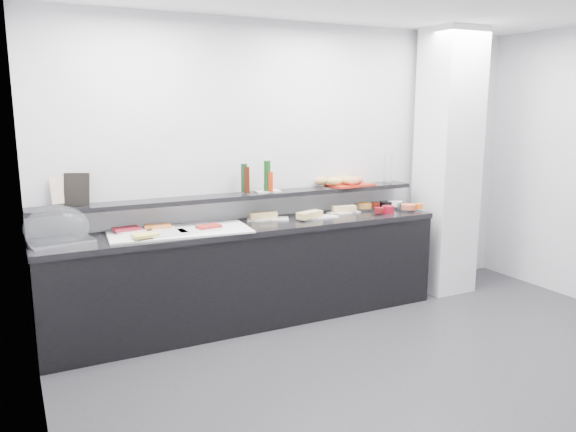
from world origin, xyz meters
name	(u,v)px	position (x,y,z in m)	size (l,w,h in m)	color
ground	(437,385)	(0.00, 0.00, 0.00)	(5.00, 5.00, 0.00)	#2D2D30
back_wall	(304,167)	(0.00, 2.00, 1.35)	(5.00, 0.02, 2.70)	silver
column	(447,163)	(1.50, 1.65, 1.35)	(0.50, 0.50, 2.70)	silver
buffet_cabinet	(251,276)	(-0.70, 1.70, 0.42)	(3.60, 0.60, 0.85)	black
counter_top	(250,227)	(-0.70, 1.70, 0.88)	(3.62, 0.62, 0.05)	black
wall_shelf	(242,196)	(-0.70, 1.88, 1.13)	(3.60, 0.25, 0.04)	black
cloche_base	(61,242)	(-2.26, 1.66, 0.92)	(0.45, 0.30, 0.04)	silver
cloche_dome	(57,227)	(-2.28, 1.73, 1.03)	(0.48, 0.32, 0.34)	white
linen_runner	(180,231)	(-1.34, 1.69, 0.91)	(1.16, 0.55, 0.01)	white
platter_meat_a	(135,230)	(-1.68, 1.84, 0.92)	(0.28, 0.19, 0.01)	white
food_meat_a	(126,229)	(-1.75, 1.83, 0.94)	(0.21, 0.13, 0.02)	maroon
platter_salmon	(159,228)	(-1.48, 1.81, 0.92)	(0.26, 0.17, 0.01)	white
food_salmon	(158,226)	(-1.49, 1.81, 0.94)	(0.22, 0.14, 0.02)	orange
platter_cheese	(168,233)	(-1.46, 1.59, 0.92)	(0.31, 0.21, 0.01)	silver
food_cheese	(145,235)	(-1.66, 1.53, 0.94)	(0.20, 0.13, 0.02)	#E4D458
platter_meat_b	(198,229)	(-1.21, 1.63, 0.92)	(0.33, 0.22, 0.01)	white
food_meat_b	(209,226)	(-1.11, 1.62, 0.94)	(0.19, 0.12, 0.02)	maroon
sandwich_plate_left	(268,219)	(-0.47, 1.83, 0.91)	(0.38, 0.16, 0.01)	silver
sandwich_food_left	(263,215)	(-0.51, 1.83, 0.94)	(0.25, 0.10, 0.06)	tan
tongs_left	(265,220)	(-0.54, 1.72, 0.92)	(0.01, 0.01, 0.16)	#A8ABAF
sandwich_plate_mid	(318,217)	(-0.01, 1.69, 0.91)	(0.36, 0.15, 0.01)	white
sandwich_food_mid	(310,215)	(-0.12, 1.66, 0.94)	(0.26, 0.10, 0.06)	tan
tongs_mid	(317,218)	(-0.07, 1.61, 0.92)	(0.01, 0.01, 0.16)	silver
sandwich_plate_right	(344,212)	(0.33, 1.78, 0.91)	(0.32, 0.14, 0.01)	white
sandwich_food_right	(344,209)	(0.32, 1.77, 0.94)	(0.23, 0.09, 0.06)	#E9BB7A
tongs_right	(332,214)	(0.15, 1.70, 0.92)	(0.01, 0.01, 0.16)	silver
bowl_glass_fruit	(362,208)	(0.55, 1.79, 0.94)	(0.19, 0.19, 0.07)	silver
fill_glass_fruit	(364,205)	(0.61, 1.84, 0.95)	(0.14, 0.14, 0.05)	orange
bowl_black_jam	(386,205)	(0.87, 1.82, 0.94)	(0.14, 0.14, 0.07)	black
fill_black_jam	(375,205)	(0.73, 1.82, 0.95)	(0.10, 0.10, 0.05)	#57110C
bowl_glass_cream	(401,204)	(1.03, 1.78, 0.94)	(0.16, 0.16, 0.07)	white
fill_glass_cream	(395,203)	(0.96, 1.79, 0.95)	(0.15, 0.15, 0.05)	white
bowl_red_jam	(388,209)	(0.72, 1.60, 0.94)	(0.12, 0.12, 0.07)	maroon
fill_red_jam	(379,210)	(0.59, 1.56, 0.95)	(0.09, 0.09, 0.05)	#5D0D11
bowl_glass_salmon	(405,208)	(0.94, 1.60, 0.94)	(0.18, 0.18, 0.07)	white
fill_glass_salmon	(408,207)	(0.95, 1.57, 0.95)	(0.15, 0.15, 0.05)	#D55234
bowl_black_fruit	(405,208)	(0.94, 1.61, 0.94)	(0.12, 0.12, 0.07)	black
fill_black_fruit	(418,206)	(1.07, 1.56, 0.95)	(0.09, 0.09, 0.05)	orange
framed_print	(77,189)	(-2.10, 1.93, 1.28)	(0.20, 0.02, 0.26)	black
print_art	(61,190)	(-2.21, 1.96, 1.28)	(0.17, 0.00, 0.22)	tan
condiment_tray	(268,191)	(-0.44, 1.90, 1.16)	(0.23, 0.14, 0.01)	white
bottle_green_a	(244,178)	(-0.67, 1.89, 1.29)	(0.06, 0.06, 0.26)	black
bottle_brown	(247,180)	(-0.68, 1.83, 1.28)	(0.06, 0.06, 0.24)	black
bottle_green_b	(267,176)	(-0.45, 1.87, 1.30)	(0.06, 0.06, 0.28)	#113E11
bottle_hot	(271,182)	(-0.43, 1.84, 1.25)	(0.05, 0.05, 0.18)	#B6290D
shaker_salt	(265,187)	(-0.45, 1.92, 1.20)	(0.03, 0.03, 0.07)	white
shaker_pepper	(264,187)	(-0.47, 1.91, 1.20)	(0.03, 0.03, 0.07)	silver
bread_tray	(349,185)	(0.46, 1.89, 1.16)	(0.43, 0.30, 0.02)	#A52111
bread_roll_nw	(322,181)	(0.17, 1.94, 1.21)	(0.15, 0.10, 0.08)	#B38944
bread_roll_n	(343,179)	(0.43, 1.96, 1.21)	(0.13, 0.08, 0.08)	tan
bread_roll_s	(353,181)	(0.44, 1.80, 1.21)	(0.14, 0.09, 0.08)	#D1804F
bread_roll_se	(357,180)	(0.51, 1.84, 1.21)	(0.15, 0.09, 0.08)	#B57345
bread_roll_midw	(335,181)	(0.27, 1.87, 1.21)	(0.15, 0.10, 0.08)	gold
bread_roll_mide	(347,180)	(0.42, 1.87, 1.21)	(0.13, 0.08, 0.08)	gold
carafe	(388,169)	(0.89, 1.84, 1.30)	(0.09, 0.09, 0.30)	silver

